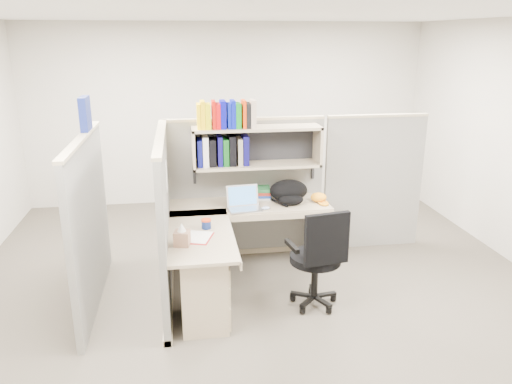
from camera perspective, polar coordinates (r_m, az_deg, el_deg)
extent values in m
plane|color=#36322A|center=(5.25, 0.16, -10.95)|extent=(6.00, 6.00, 0.00)
plane|color=#B7B0A5|center=(7.68, -3.31, 8.83)|extent=(6.00, 0.00, 6.00)
plane|color=#B7B0A5|center=(2.06, 13.67, -16.80)|extent=(6.00, 0.00, 6.00)
plane|color=white|center=(4.62, 0.19, 19.97)|extent=(6.00, 6.00, 0.00)
cube|color=slate|center=(5.76, -1.21, 0.33)|extent=(1.80, 0.06, 1.60)
cube|color=tan|center=(5.58, -1.26, 8.35)|extent=(1.80, 0.08, 0.03)
cube|color=slate|center=(4.87, -10.37, -3.23)|extent=(0.06, 1.80, 1.60)
cube|color=tan|center=(4.65, -10.91, 6.21)|extent=(0.08, 1.80, 0.03)
cube|color=slate|center=(4.95, -18.50, -3.54)|extent=(0.06, 1.80, 1.60)
cube|color=slate|center=(6.15, 13.26, 0.96)|extent=(1.20, 0.06, 1.60)
cube|color=navy|center=(5.04, -18.95, 8.46)|extent=(0.07, 0.27, 0.32)
cube|color=white|center=(4.89, -10.20, 1.80)|extent=(0.00, 0.21, 0.28)
cube|color=gray|center=(5.41, 0.08, 7.32)|extent=(1.40, 0.34, 0.03)
cube|color=gray|center=(5.50, 0.08, 3.10)|extent=(1.40, 0.34, 0.03)
cube|color=gray|center=(5.39, -7.16, 4.92)|extent=(0.03, 0.34, 0.44)
cube|color=gray|center=(5.59, 7.06, 5.38)|extent=(0.03, 0.34, 0.44)
cube|color=black|center=(5.60, -0.17, 5.54)|extent=(1.38, 0.01, 0.41)
cube|color=yellow|center=(5.31, -6.59, 8.59)|extent=(0.03, 0.20, 0.26)
cube|color=yellow|center=(5.31, -6.13, 8.77)|extent=(0.05, 0.20, 0.29)
cube|color=#D9CE04|center=(5.31, -5.54, 8.63)|extent=(0.06, 0.20, 0.26)
cube|color=#AA0E06|center=(5.31, -4.86, 8.82)|extent=(0.04, 0.20, 0.29)
cube|color=#BB070A|center=(5.32, -4.39, 8.68)|extent=(0.05, 0.20, 0.26)
cube|color=#050490|center=(5.32, -3.82, 8.85)|extent=(0.06, 0.20, 0.29)
cube|color=#041395|center=(5.33, -3.13, 8.72)|extent=(0.04, 0.20, 0.26)
cube|color=#050F9D|center=(5.33, -2.67, 8.89)|extent=(0.04, 0.20, 0.29)
cube|color=#087114|center=(5.34, -2.10, 8.75)|extent=(0.06, 0.20, 0.26)
cube|color=red|center=(5.34, -1.42, 8.92)|extent=(0.04, 0.20, 0.29)
cube|color=black|center=(5.35, -0.96, 8.78)|extent=(0.05, 0.20, 0.26)
cube|color=tan|center=(5.36, -0.39, 8.95)|extent=(0.06, 0.20, 0.29)
cube|color=#080B52|center=(5.42, -6.46, 4.53)|extent=(0.05, 0.24, 0.29)
cube|color=silver|center=(5.42, -5.81, 4.71)|extent=(0.06, 0.24, 0.32)
cube|color=black|center=(5.43, -5.05, 4.59)|extent=(0.07, 0.24, 0.29)
cube|color=#0B074C|center=(5.43, -4.18, 4.78)|extent=(0.05, 0.24, 0.32)
cube|color=#094212|center=(5.44, -3.53, 4.65)|extent=(0.06, 0.24, 0.29)
cube|color=black|center=(5.44, -2.77, 4.83)|extent=(0.07, 0.24, 0.32)
cube|color=gray|center=(5.45, -1.91, 4.71)|extent=(0.05, 0.24, 0.29)
cube|color=#090746|center=(5.46, -1.27, 4.89)|extent=(0.06, 0.24, 0.32)
cube|color=gray|center=(5.48, -0.75, -1.53)|extent=(1.74, 0.60, 0.03)
cube|color=gray|center=(4.71, -6.34, -4.86)|extent=(0.60, 1.34, 0.03)
cube|color=gray|center=(5.21, -0.29, -2.95)|extent=(1.74, 0.02, 0.07)
cube|color=gray|center=(4.75, -2.70, -5.07)|extent=(0.02, 1.34, 0.07)
cube|color=gray|center=(4.56, -5.98, -10.89)|extent=(0.40, 0.55, 0.68)
cube|color=tan|center=(4.48, -3.35, -8.49)|extent=(0.02, 0.50, 0.16)
cube|color=tan|center=(4.56, -3.31, -10.52)|extent=(0.02, 0.50, 0.16)
cube|color=tan|center=(4.67, -3.26, -12.91)|extent=(0.02, 0.50, 0.22)
cube|color=#B2B2B7|center=(4.48, -3.22, -8.48)|extent=(0.01, 0.12, 0.01)
cube|color=gray|center=(5.79, 7.11, -4.45)|extent=(0.03, 0.55, 0.70)
cylinder|color=#0E1D52|center=(4.80, -5.70, -3.71)|extent=(0.09, 0.09, 0.08)
cylinder|color=red|center=(4.79, -5.72, -3.21)|extent=(0.10, 0.10, 0.02)
ellipsoid|color=#9CB1DD|center=(5.30, 1.12, -1.84)|extent=(0.09, 0.06, 0.03)
cylinder|color=white|center=(5.58, -0.98, -0.42)|extent=(0.09, 0.09, 0.11)
cylinder|color=black|center=(4.77, 6.80, -7.54)|extent=(0.48, 0.48, 0.07)
cube|color=black|center=(4.47, 8.10, -5.36)|extent=(0.42, 0.12, 0.48)
cylinder|color=black|center=(4.85, 6.72, -9.67)|extent=(0.06, 0.06, 0.42)
cylinder|color=black|center=(4.97, 6.62, -12.14)|extent=(0.46, 0.46, 0.10)
cube|color=black|center=(4.61, 4.13, -6.19)|extent=(0.08, 0.28, 0.04)
cube|color=black|center=(4.80, 9.50, -5.41)|extent=(0.08, 0.28, 0.04)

